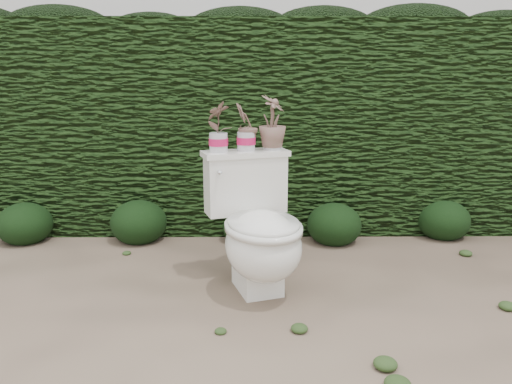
{
  "coord_description": "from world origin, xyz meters",
  "views": [
    {
      "loc": [
        0.09,
        -2.52,
        1.21
      ],
      "look_at": [
        0.12,
        0.27,
        0.55
      ],
      "focal_mm": 35.0,
      "sensor_mm": 36.0,
      "label": 1
    }
  ],
  "objects_px": {
    "toilet": "(258,232)",
    "potted_plant_center": "(246,128)",
    "potted_plant_right": "(272,124)",
    "potted_plant_left": "(218,128)"
  },
  "relations": [
    {
      "from": "toilet",
      "to": "potted_plant_center",
      "type": "bearing_deg",
      "value": 88.75
    },
    {
      "from": "potted_plant_left",
      "to": "potted_plant_right",
      "type": "relative_size",
      "value": 0.91
    },
    {
      "from": "potted_plant_left",
      "to": "potted_plant_center",
      "type": "bearing_deg",
      "value": 149.16
    },
    {
      "from": "toilet",
      "to": "potted_plant_center",
      "type": "relative_size",
      "value": 3.0
    },
    {
      "from": "potted_plant_left",
      "to": "potted_plant_right",
      "type": "bearing_deg",
      "value": 149.16
    },
    {
      "from": "potted_plant_right",
      "to": "potted_plant_center",
      "type": "bearing_deg",
      "value": 124.44
    },
    {
      "from": "potted_plant_left",
      "to": "potted_plant_right",
      "type": "xyz_separation_m",
      "value": [
        0.31,
        0.1,
        0.01
      ]
    },
    {
      "from": "toilet",
      "to": "potted_plant_right",
      "type": "distance_m",
      "value": 0.64
    },
    {
      "from": "toilet",
      "to": "potted_plant_center",
      "type": "xyz_separation_m",
      "value": [
        -0.07,
        0.23,
        0.55
      ]
    },
    {
      "from": "toilet",
      "to": "potted_plant_right",
      "type": "bearing_deg",
      "value": 55.26
    }
  ]
}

